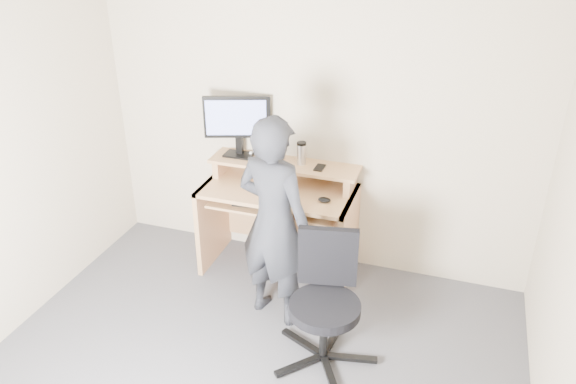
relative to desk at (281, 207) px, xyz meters
The scene contains 12 objects.
back_wall 0.76m from the desk, 47.89° to the left, with size 3.50×0.02×2.50m, color #BAAB94.
desk is the anchor object (origin of this frame).
monitor 0.78m from the desk, 167.84° to the left, with size 0.51×0.21×0.50m.
external_drive 0.48m from the desk, 145.35° to the left, with size 0.07×0.13×0.20m, color black.
travel_mug 0.47m from the desk, 34.42° to the left, with size 0.07×0.07×0.16m, color silver.
smartphone 0.48m from the desk, 11.31° to the left, with size 0.07×0.13×0.01m, color black.
charger 0.40m from the desk, behind, with size 0.04×0.04×0.04m, color black.
headphones 0.46m from the desk, 150.10° to the left, with size 0.16×0.16×0.02m, color silver.
keyboard 0.23m from the desk, 118.37° to the right, with size 0.46×0.18×0.03m, color black.
mouse 0.49m from the desk, 23.94° to the right, with size 0.10×0.06×0.04m, color black.
office_chair 1.12m from the desk, 56.15° to the right, with size 0.70×0.69×0.88m.
person 0.68m from the desk, 75.40° to the right, with size 0.57×0.37×1.55m, color black.
Camera 1 is at (1.11, -2.24, 2.71)m, focal length 35.00 mm.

